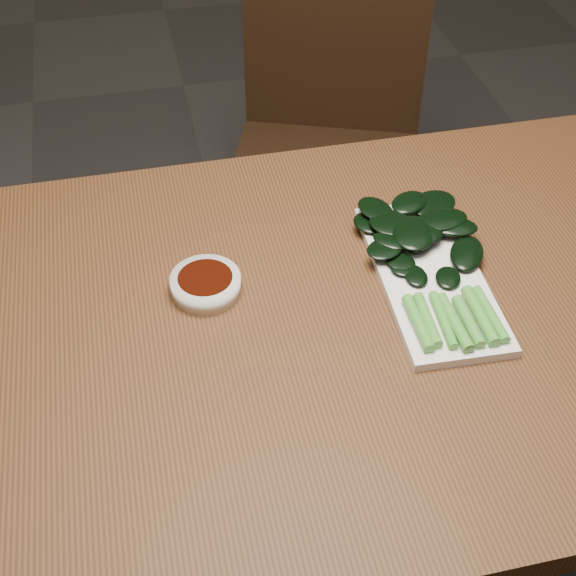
{
  "coord_description": "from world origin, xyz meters",
  "views": [
    {
      "loc": [
        -0.2,
        -0.74,
        1.54
      ],
      "look_at": [
        -0.03,
        0.05,
        0.76
      ],
      "focal_mm": 50.0,
      "sensor_mm": 36.0,
      "label": 1
    }
  ],
  "objects_px": {
    "chair_far": "(327,138)",
    "sauce_bowl": "(206,284)",
    "table": "(315,351)",
    "gai_lan": "(423,245)",
    "serving_plate": "(430,277)"
  },
  "relations": [
    {
      "from": "table",
      "to": "sauce_bowl",
      "type": "relative_size",
      "value": 14.13
    },
    {
      "from": "table",
      "to": "serving_plate",
      "type": "relative_size",
      "value": 4.21
    },
    {
      "from": "table",
      "to": "gai_lan",
      "type": "distance_m",
      "value": 0.22
    },
    {
      "from": "table",
      "to": "gai_lan",
      "type": "height_order",
      "value": "gai_lan"
    },
    {
      "from": "sauce_bowl",
      "to": "table",
      "type": "bearing_deg",
      "value": -30.38
    },
    {
      "from": "gai_lan",
      "to": "chair_far",
      "type": "bearing_deg",
      "value": 85.71
    },
    {
      "from": "serving_plate",
      "to": "gai_lan",
      "type": "height_order",
      "value": "gai_lan"
    },
    {
      "from": "chair_far",
      "to": "sauce_bowl",
      "type": "distance_m",
      "value": 0.87
    },
    {
      "from": "sauce_bowl",
      "to": "gai_lan",
      "type": "bearing_deg",
      "value": -0.06
    },
    {
      "from": "table",
      "to": "gai_lan",
      "type": "relative_size",
      "value": 4.17
    },
    {
      "from": "serving_plate",
      "to": "gai_lan",
      "type": "bearing_deg",
      "value": 85.13
    },
    {
      "from": "gai_lan",
      "to": "sauce_bowl",
      "type": "bearing_deg",
      "value": 179.94
    },
    {
      "from": "table",
      "to": "chair_far",
      "type": "xyz_separation_m",
      "value": [
        0.23,
        0.81,
        -0.19
      ]
    },
    {
      "from": "chair_far",
      "to": "sauce_bowl",
      "type": "xyz_separation_m",
      "value": [
        -0.38,
        -0.73,
        0.28
      ]
    },
    {
      "from": "gai_lan",
      "to": "serving_plate",
      "type": "bearing_deg",
      "value": -94.87
    }
  ]
}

